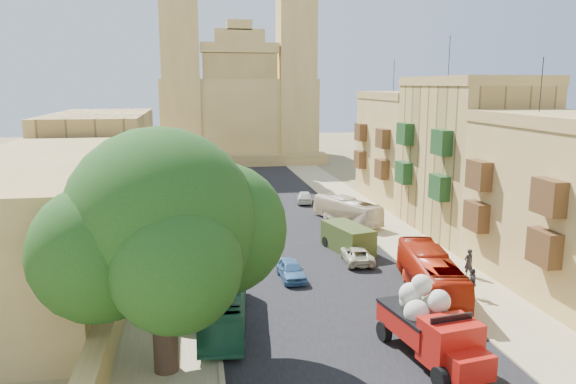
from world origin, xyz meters
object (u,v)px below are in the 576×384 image
object	(u,v)px
car_white_a	(259,210)
street_tree_d	(176,164)
church	(237,105)
red_truck	(432,325)
car_blue_b	(250,180)
car_white_b	(304,197)
bus_green_north	(225,301)
bus_cream_east	(347,210)
street_tree_b	(169,215)
street_tree_c	(173,184)
car_dkblue	(234,185)
pedestrian_c	(472,283)
car_cream	(357,255)
pedestrian_a	(469,263)
bus_red_east	(431,274)
street_tree_a	(161,249)
ficus_tree	(163,231)
olive_pickup	(348,238)
car_blue_a	(291,270)

from	to	relation	value
car_white_a	street_tree_d	bearing A→B (deg)	121.43
church	red_truck	size ratio (longest dim) A/B	5.13
street_tree_d	car_blue_b	bearing A→B (deg)	26.12
car_white_a	car_white_b	xyz separation A→B (m)	(5.77, 5.55, 0.02)
bus_green_north	bus_cream_east	size ratio (longest dim) A/B	1.12
church	bus_green_north	xyz separation A→B (m)	(-6.50, -69.87, -8.19)
street_tree_b	street_tree_c	distance (m)	12.01
car_dkblue	street_tree_b	bearing A→B (deg)	-106.70
bus_cream_east	pedestrian_c	world-z (taller)	bus_cream_east
car_white_a	car_blue_b	distance (m)	18.43
church	car_cream	size ratio (longest dim) A/B	8.38
pedestrian_a	car_blue_b	bearing A→B (deg)	-84.79
church	bus_red_east	distance (m)	68.57
street_tree_d	red_truck	xyz separation A→B (m)	(13.08, -45.04, -1.92)
street_tree_a	street_tree_b	bearing A→B (deg)	90.00
car_blue_b	street_tree_a	bearing A→B (deg)	-85.73
ficus_tree	pedestrian_c	size ratio (longest dim) A/B	6.00
olive_pickup	car_blue_b	bearing A→B (deg)	98.27
olive_pickup	bus_cream_east	xyz separation A→B (m)	(2.50, 9.14, 0.16)
ficus_tree	street_tree_c	bearing A→B (deg)	91.08
car_blue_b	street_tree_c	bearing A→B (deg)	-102.22
church	car_blue_a	bearing A→B (deg)	-91.45
bus_green_north	car_white_a	xyz separation A→B (m)	(4.96, 25.47, -0.65)
ficus_tree	car_blue_a	bearing A→B (deg)	55.42
car_blue_a	car_blue_b	xyz separation A→B (m)	(1.02, 37.31, -0.03)
street_tree_c	pedestrian_a	size ratio (longest dim) A/B	2.48
ficus_tree	street_tree_b	distance (m)	20.37
car_blue_b	car_dkblue	bearing A→B (deg)	-109.65
church	red_truck	xyz separation A→B (m)	(3.08, -75.65, -7.78)
ficus_tree	car_dkblue	distance (m)	46.29
pedestrian_c	car_cream	bearing A→B (deg)	-127.90
street_tree_a	street_tree_c	world-z (taller)	street_tree_a
street_tree_d	pedestrian_c	world-z (taller)	street_tree_d
red_truck	bus_red_east	world-z (taller)	red_truck
ficus_tree	bus_green_north	xyz separation A→B (m)	(2.90, 4.74, -5.39)
street_tree_b	pedestrian_a	bearing A→B (deg)	-26.41
red_truck	car_blue_b	world-z (taller)	red_truck
street_tree_d	car_white_a	size ratio (longest dim) A/B	1.32
pedestrian_c	olive_pickup	bearing A→B (deg)	-136.00
pedestrian_a	street_tree_b	bearing A→B (deg)	-37.25
ficus_tree	car_cream	size ratio (longest dim) A/B	2.62
street_tree_d	car_white_a	world-z (taller)	street_tree_d
church	car_white_a	world-z (taller)	church
street_tree_c	bus_cream_east	world-z (taller)	street_tree_c
street_tree_a	bus_green_north	distance (m)	5.27
bus_cream_east	car_blue_a	xyz separation A→B (m)	(-8.11, -14.91, -0.52)
olive_pickup	red_truck	bearing A→B (deg)	-92.92
street_tree_c	car_white_a	world-z (taller)	street_tree_c
ficus_tree	pedestrian_a	distance (m)	22.97
street_tree_c	bus_cream_east	size ratio (longest dim) A/B	0.57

